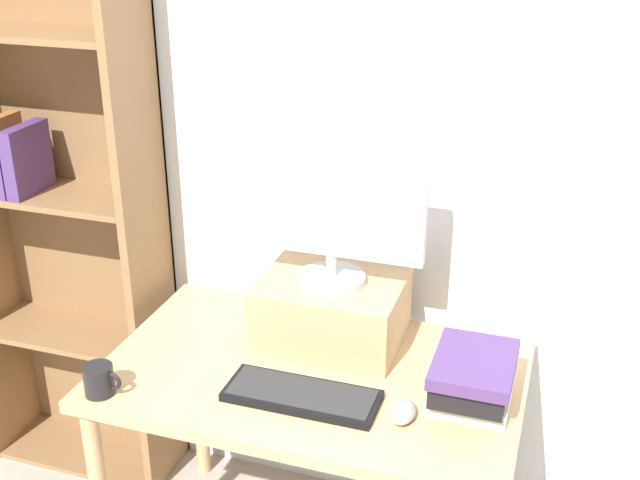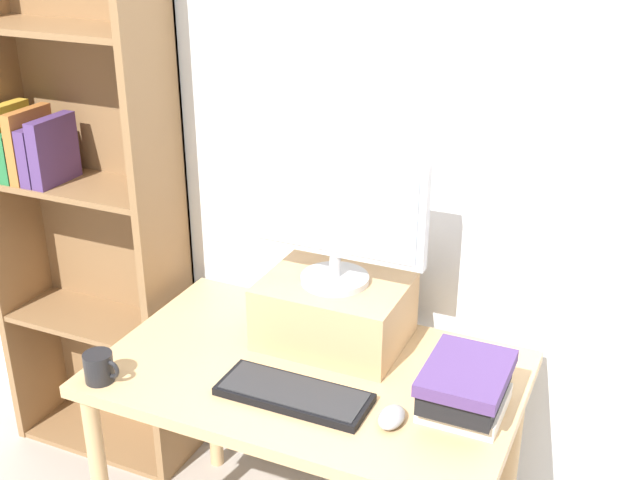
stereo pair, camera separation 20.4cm
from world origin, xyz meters
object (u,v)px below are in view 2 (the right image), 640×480
Objects in this scene: bookshelf_unit at (80,180)px; riser_box at (334,311)px; book_stack at (466,387)px; coffee_mug at (100,367)px; computer_mouse at (391,417)px; desk at (310,395)px; keyboard at (294,394)px; computer_monitor at (335,214)px.

bookshelf_unit is 5.06× the size of riser_box.
book_stack is 0.98m from coffee_mug.
coffee_mug reaches higher than computer_mouse.
riser_box is at bearing 42.89° from coffee_mug.
computer_mouse reaches higher than desk.
riser_box reaches higher than computer_mouse.
desk is at bearing -89.84° from riser_box.
computer_mouse is at bearing -18.39° from bookshelf_unit.
bookshelf_unit is at bearing 173.32° from riser_box.
keyboard is 3.77× the size of coffee_mug.
book_stack is (0.15, 0.13, 0.05)m from computer_mouse.
computer_mouse is (0.29, -0.14, 0.11)m from desk.
coffee_mug is at bearing -164.44° from keyboard.
coffee_mug reaches higher than desk.
bookshelf_unit reaches higher than coffee_mug.
bookshelf_unit is 1.01m from computer_monitor.
riser_box reaches higher than desk.
desk is at bearing 30.23° from coffee_mug.
desk is 0.52m from computer_monitor.
book_stack reaches higher than keyboard.
keyboard is at bearing -179.08° from computer_mouse.
keyboard reaches higher than desk.
computer_mouse is at bearing -140.44° from book_stack.
computer_monitor is 1.91× the size of book_stack.
riser_box is 3.81× the size of coffee_mug.
desk is 2.85× the size of keyboard.
bookshelf_unit is at bearing 168.13° from book_stack.
book_stack is at bearing -22.77° from riser_box.
computer_monitor reaches higher than riser_box.
coffee_mug is (-0.50, -0.46, -0.36)m from computer_monitor.
computer_monitor is at bearing 157.39° from book_stack.
computer_mouse is at bearing -46.95° from riser_box.
computer_monitor reaches higher than computer_mouse.
riser_box is at bearing -6.68° from bookshelf_unit.
riser_box is 1.01× the size of keyboard.
keyboard is (0.02, -0.15, 0.10)m from desk.
coffee_mug is at bearing -48.86° from bookshelf_unit.
desk is 0.18m from keyboard.
desk is at bearing 178.06° from book_stack.
computer_mouse is 0.80m from coffee_mug.
riser_box is 3.97× the size of computer_mouse.
bookshelf_unit is at bearing 161.61° from computer_mouse.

